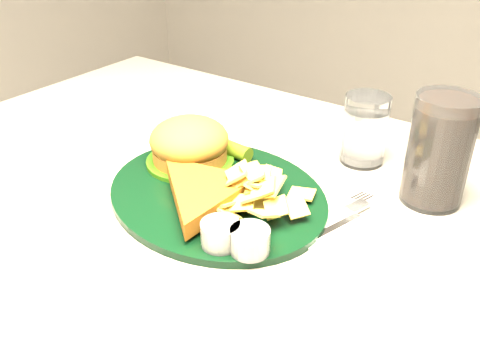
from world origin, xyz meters
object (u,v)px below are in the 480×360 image
object	(u,v)px
dinner_plate	(216,174)
water_glass	(365,130)
fork_napkin	(332,228)
cola_glass	(439,151)

from	to	relation	value
dinner_plate	water_glass	bearing A→B (deg)	77.28
water_glass	fork_napkin	world-z (taller)	water_glass
water_glass	fork_napkin	bearing A→B (deg)	-75.77
cola_glass	fork_napkin	size ratio (longest dim) A/B	1.04
cola_glass	fork_napkin	distance (m)	0.18
dinner_plate	water_glass	distance (m)	0.25
dinner_plate	cola_glass	size ratio (longest dim) A/B	2.19
water_glass	cola_glass	xyz separation A→B (m)	(0.13, -0.05, 0.02)
dinner_plate	cola_glass	distance (m)	0.30
dinner_plate	fork_napkin	xyz separation A→B (m)	(0.17, 0.02, -0.03)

